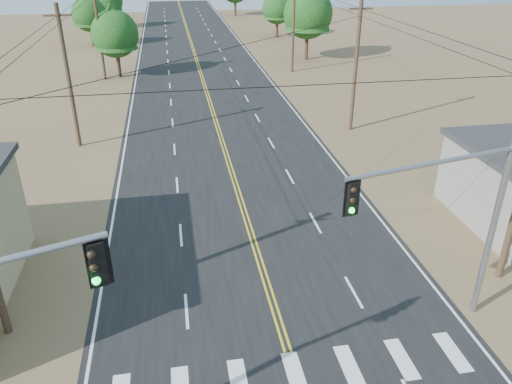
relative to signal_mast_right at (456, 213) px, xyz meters
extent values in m
cube|color=black|center=(-6.04, 20.44, -5.05)|extent=(15.00, 200.00, 0.02)
cylinder|color=#4C3826|center=(-16.54, 22.44, -0.06)|extent=(0.30, 0.30, 10.00)
cube|color=#4C3826|center=(-16.54, 22.44, 4.14)|extent=(1.80, 0.12, 0.12)
cylinder|color=#4C3826|center=(-16.54, 42.44, -0.06)|extent=(0.30, 0.30, 10.00)
cylinder|color=#4C3826|center=(4.46, 22.44, -0.06)|extent=(0.30, 0.30, 10.00)
cube|color=#4C3826|center=(4.46, 22.44, 4.14)|extent=(1.80, 0.12, 0.12)
cylinder|color=#4C3826|center=(4.46, 42.44, -0.06)|extent=(0.30, 0.30, 10.00)
cube|color=black|center=(-11.59, -3.70, 1.81)|extent=(0.46, 0.42, 1.17)
sphere|color=black|center=(-11.65, -3.88, 2.18)|extent=(0.21, 0.21, 0.21)
sphere|color=black|center=(-11.65, -3.88, 1.81)|extent=(0.21, 0.21, 0.21)
sphere|color=#0CE533|center=(-11.65, -3.88, 1.43)|extent=(0.21, 0.21, 0.21)
cylinder|color=gray|center=(1.96, 0.44, -1.51)|extent=(0.24, 0.24, 7.09)
cylinder|color=gray|center=(1.96, 0.44, 2.04)|extent=(0.18, 0.18, 0.61)
cylinder|color=gray|center=(-1.33, -0.29, 2.14)|extent=(6.60, 1.60, 0.16)
cube|color=black|center=(-4.31, -0.94, 1.48)|extent=(0.41, 0.37, 1.11)
sphere|color=black|center=(-4.35, -1.12, 1.83)|extent=(0.20, 0.20, 0.20)
sphere|color=black|center=(-4.35, -1.12, 1.48)|extent=(0.20, 0.20, 0.20)
sphere|color=#0CE533|center=(-4.35, -1.12, 1.12)|extent=(0.20, 0.20, 0.20)
cylinder|color=#3F2D1E|center=(-15.04, 43.48, -3.55)|extent=(0.42, 0.42, 3.02)
cone|color=#124113|center=(-15.04, 43.48, 0.65)|extent=(4.70, 4.70, 5.37)
sphere|color=#124113|center=(-15.04, 43.48, -0.44)|extent=(5.03, 5.03, 5.03)
cylinder|color=#3F2D1E|center=(-20.04, 62.51, -3.63)|extent=(0.43, 0.43, 2.86)
cone|color=#124113|center=(-20.04, 62.51, 0.34)|extent=(4.45, 4.45, 5.08)
sphere|color=#124113|center=(-20.04, 62.51, -0.69)|extent=(4.76, 4.76, 4.76)
cylinder|color=#3F2D1E|center=(-18.89, 79.09, -3.60)|extent=(0.42, 0.42, 2.91)
sphere|color=#124113|center=(-18.89, 79.09, -0.60)|extent=(4.86, 4.86, 4.86)
cylinder|color=#3F2D1E|center=(7.80, 48.65, -3.24)|extent=(0.46, 0.46, 3.63)
cone|color=#124113|center=(7.80, 48.65, 1.80)|extent=(5.64, 5.64, 6.45)
sphere|color=#124113|center=(7.80, 48.65, 0.49)|extent=(6.05, 6.05, 6.05)
cylinder|color=#3F2D1E|center=(7.51, 65.29, -3.66)|extent=(0.46, 0.46, 2.79)
cone|color=#124113|center=(7.51, 65.29, 0.21)|extent=(4.34, 4.34, 4.96)
sphere|color=#124113|center=(7.51, 65.29, -0.79)|extent=(4.65, 4.65, 4.65)
cylinder|color=#3F2D1E|center=(4.49, 91.28, -3.37)|extent=(0.47, 0.47, 3.38)
camera|label=1|loc=(-9.58, -13.89, 8.59)|focal=35.00mm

